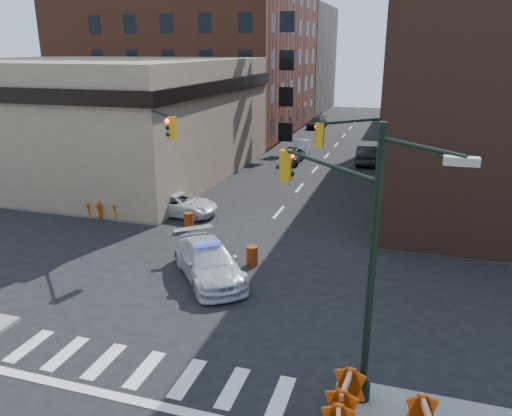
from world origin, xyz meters
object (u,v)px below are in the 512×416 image
Objects in this scene: police_car at (209,261)px; parked_car_wnear at (292,155)px; barrel_road at (252,256)px; barrel_bank at (189,221)px; parked_car_wfar at (301,147)px; barricade_nw_a at (109,209)px; pedestrian_a at (96,199)px; parked_car_enear at (367,154)px; pickup at (178,204)px; pedestrian_b at (92,198)px.

parked_car_wnear is (-1.90, 23.95, -0.10)m from police_car.
barrel_road is 0.99× the size of barrel_bank.
parked_car_wfar is at bearing 85.87° from barrel_bank.
barricade_nw_a is at bearing 159.75° from barrel_road.
pedestrian_a reaches higher than police_car.
pickup is at bearing 59.72° from parked_car_enear.
pickup is 20.50m from parked_car_wfar.
pickup is at bearing 138.63° from barrel_road.
pickup is 4.94m from pedestrian_a.
barrel_road is (3.34, -26.06, -0.21)m from parked_car_wfar.
pedestrian_b is 12.22m from barrel_road.
parked_car_enear is at bearing -25.21° from pickup.
pedestrian_a is 1.95× the size of barrel_road.
parked_car_wfar is 22.45m from barrel_bank.
parked_car_wfar is (-0.01, 4.00, -0.02)m from parked_car_wnear.
barricade_nw_a is at bearing 178.91° from barrel_bank.
pedestrian_b is at bearing -170.99° from pedestrian_a.
parked_car_enear reaches higher than barricade_nw_a.
police_car is at bearing -22.29° from pedestrian_a.
parked_car_wnear is at bearing 66.04° from pedestrian_b.
parked_car_wnear is 22.32m from barrel_road.
parked_car_wnear is 6.68m from parked_car_enear.
parked_car_wfar is at bearing 70.10° from pedestrian_b.
police_car is 24.03m from parked_car_wnear.
parked_car_enear is at bearing 82.55° from barrel_road.
parked_car_wfar is 4.35× the size of barrel_road.
pedestrian_a is (-7.89, -21.99, 0.40)m from parked_car_wfar.
parked_car_enear is at bearing 54.00° from pedestrian_b.
pedestrian_a is at bearing 110.06° from police_car.
pedestrian_b is 2.06× the size of barrel_bank.
parked_car_enear is at bearing 68.21° from barrel_bank.
parked_car_enear reaches higher than barrel_road.
barrel_road is (1.42, 1.89, -0.32)m from police_car.
pedestrian_b is at bearing 156.07° from barricade_nw_a.
pedestrian_a is at bearing 0.48° from pedestrian_b.
barrel_bank is (1.67, -2.16, -0.20)m from pickup.
police_car reaches higher than parked_car_wnear.
parked_car_enear is at bearing 13.23° from parked_car_wnear.
parked_car_wnear is 19.55m from barricade_nw_a.
pedestrian_b reaches higher than pickup.
pedestrian_b is at bearing 51.65° from parked_car_enear.
barrel_road is (3.32, -22.07, -0.23)m from parked_car_wnear.
pickup is 3.68× the size of barricade_nw_a.
pedestrian_b is (-8.18, -18.00, 0.44)m from parked_car_wnear.
pedestrian_a reaches higher than parked_car_wnear.
parked_car_enear is (9.74, 18.02, 0.13)m from pickup.
pedestrian_b is 1.41m from barricade_nw_a.
police_car is 1.12× the size of pickup.
barrel_bank is at bearing -97.28° from parked_car_wnear.
parked_car_wfar is 23.37m from pedestrian_a.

